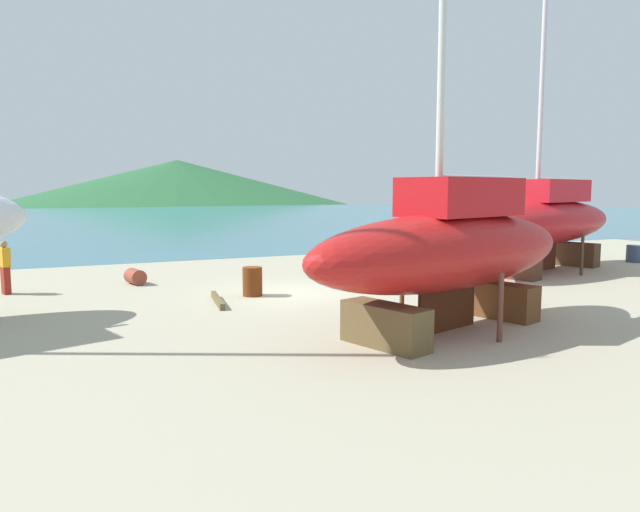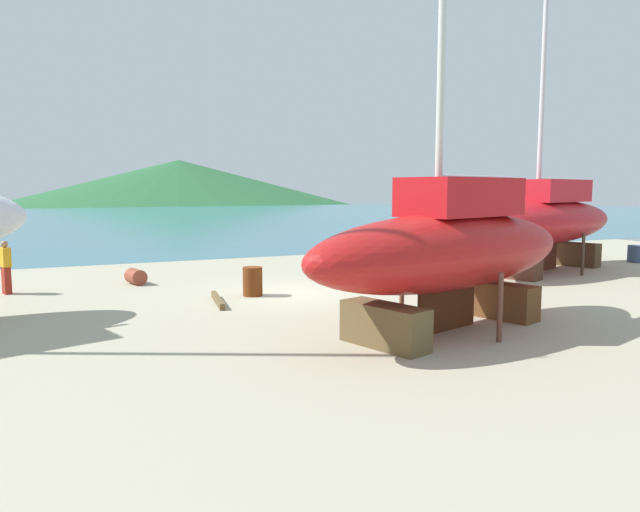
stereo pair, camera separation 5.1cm
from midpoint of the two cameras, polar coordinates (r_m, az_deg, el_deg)
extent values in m
plane|color=#A7A288|center=(15.58, 1.98, -5.79)|extent=(54.21, 54.21, 0.00)
cube|color=teal|center=(68.86, -18.86, 3.45)|extent=(174.98, 82.54, 0.01)
cone|color=#275D35|center=(154.38, -13.65, 5.15)|extent=(163.33, 163.33, 21.12)
cube|color=#512E20|center=(23.12, 17.73, -0.77)|extent=(1.43, 2.50, 1.01)
cube|color=#4B3521|center=(27.77, 23.00, 0.20)|extent=(1.43, 2.50, 1.01)
cylinder|color=#48362A|center=(24.71, 24.07, 0.15)|extent=(0.12, 0.12, 1.64)
cylinder|color=#502E25|center=(26.16, 17.39, 0.75)|extent=(0.12, 0.12, 1.64)
ellipsoid|color=#AE151B|center=(25.30, 20.75, 3.11)|extent=(10.85, 6.18, 1.79)
cube|color=#4B1E13|center=(25.42, 20.61, -0.31)|extent=(2.40, 0.87, 1.25)
cube|color=red|center=(25.73, 21.38, 5.93)|extent=(4.14, 2.91, 0.89)
cylinder|color=silver|center=(25.65, 20.96, 20.99)|extent=(0.18, 0.18, 14.21)
cylinder|color=beige|center=(26.44, 22.16, 6.88)|extent=(3.50, 1.29, 0.13)
cube|color=brown|center=(12.55, 6.23, -6.74)|extent=(1.26, 2.15, 0.91)
cube|color=brown|center=(15.95, 16.80, -4.12)|extent=(1.26, 2.15, 0.91)
cylinder|color=brown|center=(13.36, 17.03, -4.81)|extent=(0.12, 0.12, 1.53)
cylinder|color=brown|center=(14.99, 7.88, -3.36)|extent=(0.12, 0.12, 1.53)
ellipsoid|color=#AC1716|center=(13.97, 12.30, 0.48)|extent=(9.01, 4.93, 1.79)
cube|color=#451F0D|center=(14.21, 12.15, -5.63)|extent=(2.01, 0.68, 1.25)
cube|color=#B51419|center=(14.24, 13.46, 5.61)|extent=(3.42, 2.36, 0.89)
cylinder|color=silver|center=(14.78, 14.97, 7.35)|extent=(2.93, 0.99, 0.12)
cube|color=maroon|center=(21.10, -28.30, -2.11)|extent=(0.31, 0.39, 0.88)
cube|color=orange|center=(21.01, -28.41, -0.11)|extent=(0.38, 0.50, 0.60)
sphere|color=#97724E|center=(20.97, -28.47, 1.01)|extent=(0.22, 0.22, 0.22)
cylinder|color=#5F2813|center=(32.40, 23.96, 0.61)|extent=(0.88, 0.99, 0.58)
cylinder|color=#344461|center=(30.25, 28.15, 0.20)|extent=(0.88, 0.88, 0.77)
cylinder|color=#612C0F|center=(18.43, -6.67, -2.47)|extent=(0.80, 0.80, 0.90)
cylinder|color=brown|center=(21.51, -17.59, -1.93)|extent=(0.72, 0.91, 0.54)
cube|color=brown|center=(17.42, -10.00, -4.25)|extent=(0.43, 2.19, 0.19)
camera|label=1|loc=(0.03, -90.09, -0.01)|focal=32.91mm
camera|label=2|loc=(0.03, 89.91, 0.01)|focal=32.91mm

